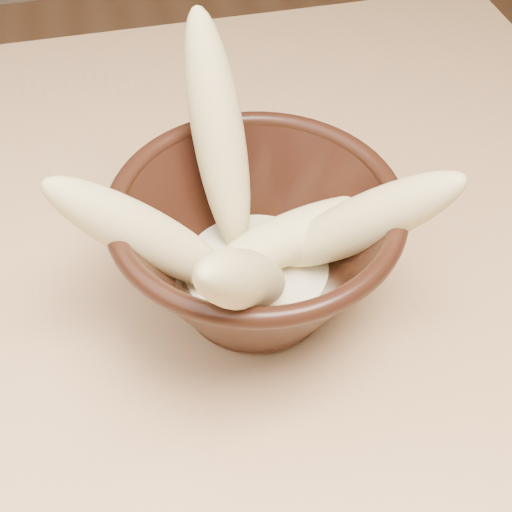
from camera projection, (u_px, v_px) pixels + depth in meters
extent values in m
cylinder|color=tan|center=(401.00, 249.00, 1.12)|extent=(0.05, 0.05, 0.71)
cylinder|color=black|center=(256.00, 299.00, 0.53)|extent=(0.09, 0.09, 0.01)
cylinder|color=black|center=(256.00, 281.00, 0.52)|extent=(0.08, 0.08, 0.01)
torus|color=black|center=(256.00, 206.00, 0.46)|extent=(0.20, 0.20, 0.01)
cylinder|color=beige|center=(256.00, 272.00, 0.51)|extent=(0.11, 0.11, 0.02)
ellipsoid|color=#EAE08A|center=(218.00, 134.00, 0.49)|extent=(0.04, 0.12, 0.17)
ellipsoid|color=#EAE08A|center=(145.00, 235.00, 0.46)|extent=(0.14, 0.05, 0.13)
ellipsoid|color=#EAE08A|center=(363.00, 223.00, 0.47)|extent=(0.14, 0.10, 0.13)
ellipsoid|color=#EAE08A|center=(300.00, 235.00, 0.50)|extent=(0.14, 0.06, 0.05)
ellipsoid|color=#EAE08A|center=(245.00, 280.00, 0.42)|extent=(0.11, 0.13, 0.15)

